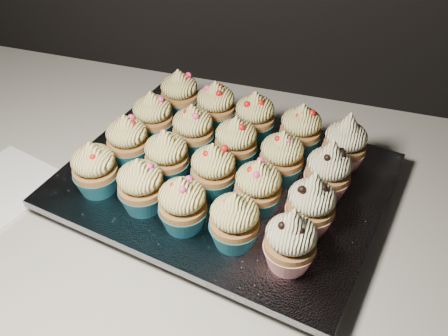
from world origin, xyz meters
name	(u,v)px	position (x,y,z in m)	size (l,w,h in m)	color
cabinet	(119,321)	(0.00, 1.70, 0.43)	(2.40, 0.60, 0.86)	black
worktop	(81,169)	(0.00, 1.70, 0.88)	(2.44, 0.64, 0.04)	beige
napkin	(4,186)	(-0.08, 1.61, 0.90)	(0.14, 0.14, 0.00)	white
baking_tray	(224,188)	(0.25, 1.70, 0.91)	(0.41, 0.31, 0.02)	black
foil_lining	(224,179)	(0.25, 1.70, 0.93)	(0.45, 0.35, 0.01)	silver
cupcake_0	(95,169)	(0.09, 1.62, 0.97)	(0.06, 0.06, 0.08)	#1A687C
cupcake_1	(141,186)	(0.16, 1.60, 0.97)	(0.06, 0.06, 0.08)	#1A687C
cupcake_2	(183,204)	(0.23, 1.59, 0.97)	(0.06, 0.06, 0.08)	#1A687C
cupcake_3	(234,221)	(0.30, 1.58, 0.97)	(0.06, 0.06, 0.08)	#1A687C
cupcake_4	(290,241)	(0.37, 1.57, 0.97)	(0.06, 0.06, 0.10)	red
cupcake_5	(128,141)	(0.10, 1.69, 0.97)	(0.06, 0.06, 0.08)	#1A687C
cupcake_6	(167,157)	(0.17, 1.67, 0.97)	(0.06, 0.06, 0.08)	#1A687C
cupcake_7	(213,170)	(0.24, 1.66, 0.97)	(0.06, 0.06, 0.08)	#1A687C
cupcake_8	(258,187)	(0.31, 1.65, 0.97)	(0.06, 0.06, 0.08)	#1A687C
cupcake_9	(311,204)	(0.38, 1.63, 0.97)	(0.06, 0.06, 0.10)	red
cupcake_10	(153,117)	(0.11, 1.75, 0.97)	(0.06, 0.06, 0.08)	#1A687C
cupcake_11	(193,130)	(0.19, 1.74, 0.97)	(0.06, 0.06, 0.08)	#1A687C
cupcake_12	(236,143)	(0.26, 1.73, 0.97)	(0.06, 0.06, 0.08)	#1A687C
cupcake_13	(282,157)	(0.33, 1.72, 0.97)	(0.06, 0.06, 0.08)	#1A687C
cupcake_14	(328,171)	(0.39, 1.70, 0.97)	(0.06, 0.06, 0.10)	red
cupcake_15	(179,94)	(0.13, 1.83, 0.97)	(0.06, 0.06, 0.08)	#1A687C
cupcake_16	(216,106)	(0.20, 1.81, 0.97)	(0.06, 0.06, 0.08)	#1A687C
cupcake_17	(255,117)	(0.26, 1.80, 0.97)	(0.06, 0.06, 0.08)	#1A687C
cupcake_18	(300,130)	(0.34, 1.79, 0.97)	(0.06, 0.06, 0.08)	#1A687C
cupcake_19	(345,144)	(0.41, 1.77, 0.97)	(0.06, 0.06, 0.10)	red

